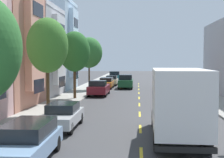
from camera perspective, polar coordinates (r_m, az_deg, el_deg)
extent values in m
plane|color=#38383A|center=(36.26, 4.83, -2.83)|extent=(160.00, 160.00, 0.00)
cube|color=#99968E|center=(34.95, -6.89, -2.96)|extent=(3.20, 120.00, 0.14)
cube|color=#99968E|center=(35.02, 16.56, -3.06)|extent=(3.20, 120.00, 0.14)
cube|color=yellow|center=(13.62, 5.25, -13.28)|extent=(0.14, 2.20, 0.01)
cube|color=yellow|center=(18.46, 5.07, -8.84)|extent=(0.14, 2.20, 0.01)
cube|color=yellow|center=(23.37, 4.97, -6.25)|extent=(0.14, 2.20, 0.01)
cube|color=yellow|center=(28.32, 4.90, -4.57)|extent=(0.14, 2.20, 0.01)
cube|color=yellow|center=(33.27, 4.86, -3.38)|extent=(0.14, 2.20, 0.01)
cube|color=yellow|center=(38.25, 4.82, -2.51)|extent=(0.14, 2.20, 0.01)
cube|color=yellow|center=(43.22, 4.80, -1.83)|extent=(0.14, 2.20, 0.01)
cube|color=yellow|center=(48.20, 4.78, -1.29)|extent=(0.14, 2.20, 0.01)
cube|color=yellow|center=(53.19, 4.76, -0.86)|extent=(0.14, 2.20, 0.01)
cube|color=#E19B83|center=(26.67, -13.55, 6.70)|extent=(0.55, 3.46, 7.94)
cube|color=#1E232D|center=(26.62, -12.83, -1.18)|extent=(0.04, 2.63, 1.10)
cube|color=#1E232D|center=(26.55, -12.92, 5.40)|extent=(0.04, 2.63, 1.10)
cube|color=#1E232D|center=(26.84, -13.01, 11.93)|extent=(0.04, 2.63, 1.10)
cube|color=#A8A8AD|center=(36.11, -18.54, 4.27)|extent=(11.24, 7.70, 9.18)
cube|color=silver|center=(34.79, -10.33, 12.39)|extent=(0.60, 7.70, 0.44)
cube|color=silver|center=(34.24, -9.40, 5.08)|extent=(0.55, 3.46, 7.16)
cube|color=#1E232D|center=(34.23, -8.87, -0.45)|extent=(0.04, 2.63, 1.10)
cube|color=#1E232D|center=(34.16, -8.91, 4.16)|extent=(0.04, 2.63, 1.10)
cube|color=#1E232D|center=(34.31, -8.96, 8.76)|extent=(0.04, 2.63, 1.10)
cube|color=#9EB7CC|center=(43.78, -15.45, 5.46)|extent=(12.82, 7.70, 11.20)
cube|color=#CAE7FE|center=(42.71, -7.56, 13.47)|extent=(0.60, 7.70, 0.44)
cube|color=#CAE7FE|center=(41.99, -6.80, 6.27)|extent=(0.55, 3.46, 8.74)
cube|color=#1E232D|center=(41.92, -6.36, 0.76)|extent=(0.04, 2.63, 1.10)
cube|color=#1E232D|center=(41.90, -6.39, 5.35)|extent=(0.04, 2.63, 1.10)
cube|color=#1E232D|center=(42.15, -6.42, 9.92)|extent=(0.04, 2.63, 1.10)
cylinder|color=#47331E|center=(22.72, -11.36, -1.96)|extent=(0.23, 0.23, 3.36)
ellipsoid|color=#387028|center=(22.65, -11.45, 5.91)|extent=(2.86, 2.86, 3.82)
cylinder|color=#47331E|center=(31.95, -6.67, -0.60)|extent=(0.28, 0.28, 3.13)
ellipsoid|color=#235B23|center=(31.88, -6.71, 4.90)|extent=(3.08, 3.08, 3.99)
cylinder|color=#47331E|center=(41.29, -4.10, 0.40)|extent=(0.21, 0.21, 3.28)
ellipsoid|color=#2D6B2D|center=(41.25, -4.12, 4.73)|extent=(3.41, 3.41, 3.94)
cube|color=white|center=(15.17, 11.93, -3.62)|extent=(2.54, 5.31, 2.83)
cube|color=white|center=(18.94, 10.77, -3.19)|extent=(2.35, 1.96, 2.20)
cube|color=black|center=(19.78, 10.57, -1.50)|extent=(2.02, 0.13, 0.97)
cube|color=black|center=(13.00, 12.99, -12.19)|extent=(2.40, 0.22, 0.24)
cylinder|color=black|center=(19.29, 13.87, -6.95)|extent=(0.31, 0.97, 0.96)
cylinder|color=black|center=(19.12, 7.52, -6.98)|extent=(0.31, 0.97, 0.96)
cylinder|color=black|center=(14.22, 16.76, -10.70)|extent=(0.31, 0.97, 0.96)
cylinder|color=black|center=(13.99, 8.04, -10.82)|extent=(0.31, 0.97, 0.96)
cylinder|color=black|center=(15.27, 15.99, -9.71)|extent=(0.31, 0.97, 0.96)
cylinder|color=black|center=(15.06, 7.90, -9.80)|extent=(0.31, 0.97, 0.96)
cube|color=#AD1E1E|center=(37.25, 11.71, -1.75)|extent=(1.85, 4.52, 0.60)
cube|color=black|center=(36.98, 11.77, -0.93)|extent=(1.61, 2.18, 0.50)
cylinder|color=black|center=(38.89, 12.56, -1.99)|extent=(0.23, 0.66, 0.66)
cylinder|color=black|center=(38.69, 10.24, -1.99)|extent=(0.23, 0.66, 0.66)
cylinder|color=black|center=(35.89, 13.29, -2.45)|extent=(0.23, 0.66, 0.66)
cylinder|color=black|center=(35.66, 10.78, -2.45)|extent=(0.23, 0.66, 0.66)
cube|color=orange|center=(44.24, -1.03, -0.87)|extent=(1.87, 4.72, 0.62)
cube|color=black|center=(44.57, -0.98, -0.09)|extent=(1.63, 2.84, 0.55)
cylinder|color=black|center=(42.78, -2.33, -1.44)|extent=(0.23, 0.66, 0.66)
cylinder|color=black|center=(42.60, -0.19, -1.45)|extent=(0.23, 0.66, 0.66)
cylinder|color=black|center=(45.94, -1.80, -1.11)|extent=(0.23, 0.66, 0.66)
cylinder|color=black|center=(45.77, 0.19, -1.12)|extent=(0.23, 0.66, 0.66)
cube|color=#B2B5BA|center=(18.59, -8.89, -6.81)|extent=(1.83, 4.51, 0.60)
cube|color=black|center=(18.72, -8.75, -5.04)|extent=(1.60, 2.17, 0.50)
cylinder|color=black|center=(17.40, -12.60, -8.56)|extent=(0.22, 0.66, 0.66)
cylinder|color=black|center=(17.02, -7.44, -8.78)|extent=(0.22, 0.66, 0.66)
cylinder|color=black|center=(20.29, -10.09, -6.83)|extent=(0.22, 0.66, 0.66)
cylinder|color=black|center=(19.97, -5.66, -6.96)|extent=(0.22, 0.66, 0.66)
cube|color=tan|center=(50.08, -0.06, -0.38)|extent=(1.86, 4.72, 0.62)
cube|color=black|center=(50.42, -0.03, 0.31)|extent=(1.63, 2.84, 0.55)
cylinder|color=black|center=(48.57, -1.14, -0.86)|extent=(0.23, 0.66, 0.66)
cylinder|color=black|center=(48.45, 0.75, -0.87)|extent=(0.23, 0.66, 0.66)
cylinder|color=black|center=(51.75, -0.82, -0.60)|extent=(0.23, 0.66, 0.66)
cylinder|color=black|center=(51.64, 0.95, -0.61)|extent=(0.23, 0.66, 0.66)
cube|color=#7A9EC6|center=(12.83, -15.10, -11.47)|extent=(1.91, 4.74, 0.62)
cube|color=black|center=(13.04, -14.61, -8.58)|extent=(1.66, 2.85, 0.55)
cylinder|color=black|center=(14.62, -16.08, -10.90)|extent=(0.23, 0.66, 0.66)
cylinder|color=black|center=(14.18, -9.86, -11.27)|extent=(0.23, 0.66, 0.66)
cube|color=silver|center=(49.94, 9.65, -0.44)|extent=(1.81, 4.03, 0.62)
cube|color=black|center=(49.42, 9.70, 0.20)|extent=(1.56, 1.71, 0.55)
cylinder|color=black|center=(51.37, 10.39, -0.69)|extent=(0.23, 0.66, 0.66)
cylinder|color=black|center=(51.26, 8.69, -0.68)|extent=(0.23, 0.66, 0.66)
cylinder|color=black|center=(48.67, 10.65, -0.91)|extent=(0.23, 0.66, 0.66)
cylinder|color=black|center=(48.56, 8.87, -0.90)|extent=(0.23, 0.66, 0.66)
cube|color=#195B60|center=(57.98, 0.48, 0.27)|extent=(2.06, 4.85, 0.90)
cube|color=black|center=(57.94, 0.48, 1.06)|extent=(1.78, 2.82, 0.70)
cylinder|color=black|center=(56.42, -0.48, -0.28)|extent=(0.24, 0.67, 0.66)
cylinder|color=black|center=(56.34, 1.28, -0.28)|extent=(0.24, 0.67, 0.66)
cylinder|color=black|center=(59.68, -0.28, -0.08)|extent=(0.24, 0.67, 0.66)
cylinder|color=black|center=(59.60, 1.39, -0.08)|extent=(0.24, 0.67, 0.66)
cube|color=maroon|center=(35.54, -2.30, -1.77)|extent=(2.05, 5.32, 0.80)
cube|color=black|center=(34.34, -2.55, -0.77)|extent=(1.77, 1.61, 0.60)
cylinder|color=black|center=(33.94, -4.18, -2.69)|extent=(0.23, 0.66, 0.66)
cylinder|color=black|center=(33.70, -1.19, -2.73)|extent=(0.23, 0.66, 0.66)
cylinder|color=black|center=(37.48, -3.29, -2.12)|extent=(0.23, 0.66, 0.66)
cylinder|color=black|center=(37.26, -0.58, -2.14)|extent=(0.23, 0.66, 0.66)
cube|color=navy|center=(43.27, 10.62, -0.91)|extent=(2.08, 5.33, 0.80)
cube|color=black|center=(44.38, 10.45, 0.11)|extent=(1.78, 1.62, 0.60)
cylinder|color=black|center=(45.20, 11.46, -1.24)|extent=(0.23, 0.66, 0.66)
cylinder|color=black|center=(44.99, 9.21, -1.24)|extent=(0.23, 0.66, 0.66)
cylinder|color=black|center=(41.64, 12.13, -1.64)|extent=(0.23, 0.66, 0.66)
cylinder|color=black|center=(41.42, 9.69, -1.64)|extent=(0.23, 0.66, 0.66)
cube|color=#194C28|center=(44.27, 2.47, -0.69)|extent=(1.95, 4.80, 0.90)
cube|color=black|center=(44.22, 2.47, 0.34)|extent=(1.72, 2.78, 0.70)
cylinder|color=black|center=(42.72, 1.22, -1.44)|extent=(0.22, 0.66, 0.66)
cylinder|color=black|center=(42.65, 3.54, -1.45)|extent=(0.22, 0.66, 0.66)
cylinder|color=black|center=(45.96, 1.46, -1.10)|extent=(0.22, 0.66, 0.66)
cylinder|color=black|center=(45.90, 3.62, -1.11)|extent=(0.22, 0.66, 0.66)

